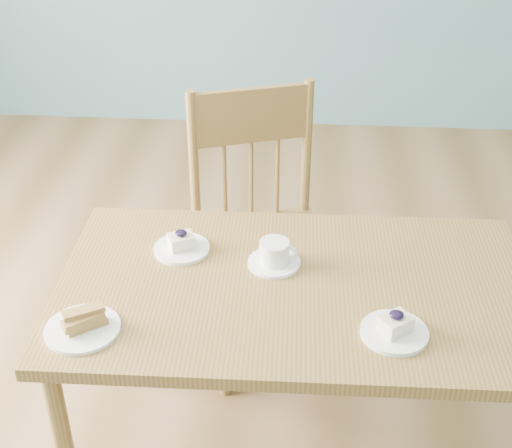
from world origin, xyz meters
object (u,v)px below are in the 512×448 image
at_px(cheesecake_plate_near, 395,329).
at_px(coffee_cup, 275,255).
at_px(dining_table, 295,304).
at_px(biscotti_plate, 82,325).
at_px(dining_chair, 262,232).
at_px(cheesecake_plate_far, 182,246).

xyz_separation_m(cheesecake_plate_near, coffee_cup, (-0.31, 0.28, 0.01)).
bearing_deg(coffee_cup, dining_table, -53.12).
distance_m(coffee_cup, biscotti_plate, 0.57).
height_order(dining_table, biscotti_plate, biscotti_plate).
relative_size(dining_chair, cheesecake_plate_far, 6.14).
bearing_deg(dining_table, biscotti_plate, -157.06).
xyz_separation_m(cheesecake_plate_near, cheesecake_plate_far, (-0.59, 0.33, -0.00)).
xyz_separation_m(dining_chair, biscotti_plate, (-0.40, -0.78, 0.21)).
relative_size(dining_table, cheesecake_plate_near, 7.77).
bearing_deg(dining_chair, cheesecake_plate_near, -81.77).
bearing_deg(cheesecake_plate_far, cheesecake_plate_near, -29.36).
distance_m(cheesecake_plate_near, coffee_cup, 0.42).
distance_m(dining_chair, cheesecake_plate_far, 0.50).
bearing_deg(cheesecake_plate_far, dining_chair, 63.07).
distance_m(cheesecake_plate_near, cheesecake_plate_far, 0.67).
height_order(coffee_cup, biscotti_plate, coffee_cup).
bearing_deg(cheesecake_plate_far, coffee_cup, -10.23).
relative_size(dining_table, dining_chair, 1.31).
height_order(cheesecake_plate_near, biscotti_plate, cheesecake_plate_near).
bearing_deg(dining_table, dining_chair, 102.21).
relative_size(cheesecake_plate_near, biscotti_plate, 0.89).
distance_m(dining_chair, coffee_cup, 0.51).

